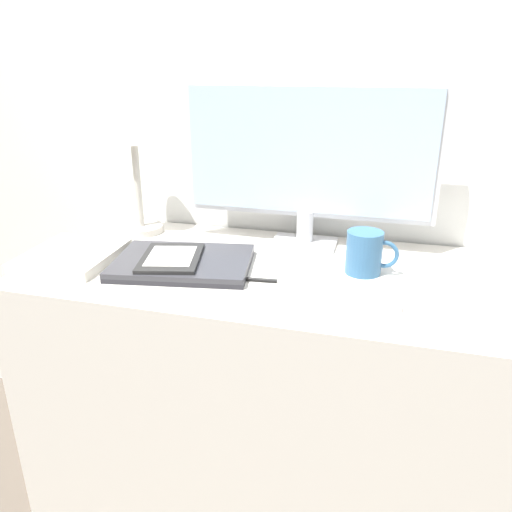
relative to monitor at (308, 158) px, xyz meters
name	(u,v)px	position (x,y,z in m)	size (l,w,h in m)	color
wall_back	(309,64)	(-0.03, 0.12, 0.23)	(3.60, 0.05, 2.40)	silver
desk	(278,395)	(-0.03, -0.19, -0.61)	(1.24, 0.56, 0.73)	silver
monitor	(308,158)	(0.00, 0.00, 0.00)	(0.67, 0.11, 0.43)	silver
keyboard	(339,292)	(0.13, -0.30, -0.23)	(0.26, 0.10, 0.01)	silver
laptop	(183,263)	(-0.26, -0.24, -0.23)	(0.36, 0.28, 0.02)	#232328
ereader	(171,258)	(-0.28, -0.26, -0.21)	(0.18, 0.22, 0.01)	black
desk_lamp	(135,157)	(-0.49, -0.02, -0.02)	(0.13, 0.13, 0.34)	#BCB7AD
notebook	(72,256)	(-0.55, -0.27, -0.23)	(0.23, 0.25, 0.03)	silver
coffee_mug	(365,253)	(0.17, -0.16, -0.19)	(0.12, 0.08, 0.10)	#336089
pen	(248,279)	(-0.08, -0.28, -0.23)	(0.14, 0.02, 0.01)	black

